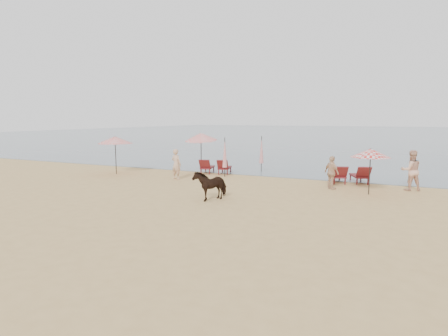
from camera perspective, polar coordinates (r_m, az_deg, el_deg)
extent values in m
plane|color=tan|center=(13.44, -9.08, -7.24)|extent=(120.00, 120.00, 0.00)
cube|color=#51606B|center=(91.10, 20.37, 5.03)|extent=(160.00, 140.00, 0.06)
cube|color=maroon|center=(23.47, -2.54, 0.10)|extent=(0.99, 1.53, 0.08)
cube|color=maroon|center=(22.70, -2.96, 0.56)|extent=(0.75, 0.61, 0.62)
cube|color=maroon|center=(23.25, 0.12, 0.04)|extent=(0.99, 1.53, 0.08)
cube|color=maroon|center=(22.47, -0.22, 0.50)|extent=(0.75, 0.61, 0.62)
cube|color=maroon|center=(20.88, 16.83, -1.12)|extent=(1.16, 1.62, 0.08)
cube|color=maroon|center=(20.08, 17.34, -0.63)|extent=(0.81, 0.69, 0.65)
cube|color=maroon|center=(21.16, 19.89, -1.13)|extent=(1.16, 1.62, 0.08)
cube|color=maroon|center=(20.37, 20.52, -0.65)|extent=(0.81, 0.69, 0.65)
cylinder|color=black|center=(23.85, -16.17, 1.67)|extent=(0.05, 0.05, 2.15)
cone|color=red|center=(23.77, -16.26, 4.13)|extent=(2.05, 2.05, 0.44)
sphere|color=black|center=(23.76, -16.28, 4.60)|extent=(0.08, 0.08, 0.08)
cylinder|color=black|center=(23.81, -3.50, 2.14)|extent=(0.05, 0.05, 2.30)
cone|color=red|center=(23.73, -3.53, 4.79)|extent=(2.04, 2.08, 0.69)
sphere|color=black|center=(23.72, -3.53, 5.30)|extent=(0.09, 0.09, 0.09)
cylinder|color=black|center=(17.98, 21.31, -0.77)|extent=(0.04, 0.04, 1.92)
cone|color=red|center=(17.88, 21.45, 2.15)|extent=(1.71, 1.71, 0.38)
sphere|color=black|center=(17.87, 21.48, 2.69)|extent=(0.07, 0.07, 0.07)
cylinder|color=black|center=(21.77, 0.12, 1.64)|extent=(0.05, 0.05, 2.30)
cone|color=red|center=(21.75, 0.12, 2.37)|extent=(0.28, 0.28, 1.73)
cylinder|color=black|center=(23.94, 5.73, 2.13)|extent=(0.05, 0.05, 2.29)
cone|color=red|center=(23.92, 5.74, 2.78)|extent=(0.28, 0.28, 1.71)
imported|color=black|center=(15.82, -2.08, -2.58)|extent=(1.22, 1.62, 1.25)
imported|color=tan|center=(21.13, -7.29, 0.59)|extent=(0.69, 0.51, 1.72)
imported|color=#DBA489|center=(19.80, 26.62, -0.33)|extent=(1.13, 1.00, 1.93)
imported|color=tan|center=(18.78, 16.09, -0.68)|extent=(0.98, 0.92, 1.62)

